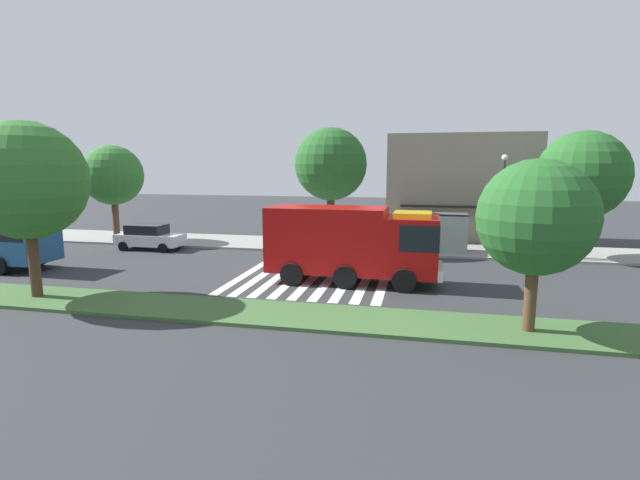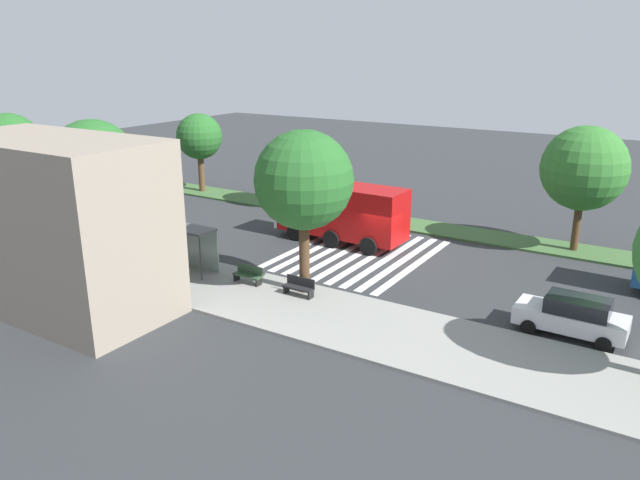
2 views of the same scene
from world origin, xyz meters
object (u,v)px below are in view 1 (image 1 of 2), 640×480
Objects in this scene: sidewalk_tree_far_west at (113,176)px; sidewalk_tree_west at (331,165)px; median_tree_far_west at (26,181)px; parked_car_west at (149,237)px; fire_truck at (356,241)px; bench_west_of_shelter at (331,241)px; bench_near_shelter at (377,242)px; median_tree_west at (536,218)px; street_lamp at (502,197)px; bus_stop_shelter at (440,225)px; sidewalk_tree_center at (582,175)px.

sidewalk_tree_far_west is 0.88× the size of sidewalk_tree_west.
parked_car_west is at bearing 99.66° from median_tree_far_west.
fire_truck is 9.38m from bench_west_of_shelter.
bench_near_shelter is at bearing 10.89° from sidewalk_tree_west.
sidewalk_tree_far_west reaches higher than bench_near_shelter.
sidewalk_tree_west is 16.99m from median_tree_west.
bus_stop_shelter is at bearing 164.14° from street_lamp.
bus_stop_shelter is at bearing 99.77° from median_tree_west.
sidewalk_tree_center is 28.77m from median_tree_far_west.
median_tree_west is at bearing -80.23° from bus_stop_shelter.
sidewalk_tree_center is 1.02× the size of median_tree_far_west.
fire_truck is 16.15m from parked_car_west.
bus_stop_shelter is (19.18, 2.81, 1.01)m from parked_car_west.
sidewalk_tree_far_west is 0.95× the size of median_tree_far_west.
bus_stop_shelter is at bearing 0.16° from bench_west_of_shelter.
fire_truck is at bearing 23.82° from median_tree_far_west.
median_tree_far_west is 1.28× the size of median_tree_west.
fire_truck is at bearing -23.30° from sidewalk_tree_far_west.
sidewalk_tree_far_west is at bearing -180.00° from sidewalk_tree_center.
sidewalk_tree_west reaches higher than parked_car_west.
fire_truck is at bearing -146.13° from sidewalk_tree_center.
sidewalk_tree_west is 17.22m from median_tree_far_west.
sidewalk_tree_far_west reaches higher than median_tree_west.
median_tree_west reaches higher than bench_near_shelter.
median_tree_far_west is (6.09, -13.92, 0.11)m from sidewalk_tree_far_west.
median_tree_west reaches higher than bench_west_of_shelter.
median_tree_far_west reaches higher than bus_stop_shelter.
sidewalk_tree_far_west is 1.21× the size of median_tree_west.
sidewalk_tree_center is (12.22, 8.20, 3.05)m from fire_truck.
median_tree_west is (-5.48, -13.92, -1.12)m from sidewalk_tree_center.
sidewalk_tree_center is (7.99, -0.61, 3.22)m from bus_stop_shelter.
street_lamp is 4.64m from sidewalk_tree_center.
street_lamp is 26.86m from sidewalk_tree_far_west.
sidewalk_tree_center reaches higher than median_tree_far_west.
parked_car_west is 2.82× the size of bench_west_of_shelter.
median_tree_west is at bearing 0.00° from median_tree_far_west.
sidewalk_tree_west is at bearing -169.11° from bench_near_shelter.
bench_near_shelter and bench_west_of_shelter have the same top height.
sidewalk_tree_west reaches higher than median_tree_west.
bench_west_of_shelter is at bearing 96.86° from sidewalk_tree_west.
fire_truck is 2.41× the size of bus_stop_shelter.
parked_car_west is at bearing 151.60° from median_tree_west.
street_lamp is at bearing -15.86° from bus_stop_shelter.
bus_stop_shelter is 8.63m from sidewalk_tree_center.
sidewalk_tree_west is at bearing 11.08° from parked_car_west.
bench_near_shelter is at bearing 172.53° from street_lamp.
bus_stop_shelter is 22.73m from median_tree_far_west.
bench_west_of_shelter is at bearing 109.46° from fire_truck.
bench_near_shelter is 1.00× the size of bench_west_of_shelter.
sidewalk_tree_west is at bearing 124.52° from median_tree_west.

